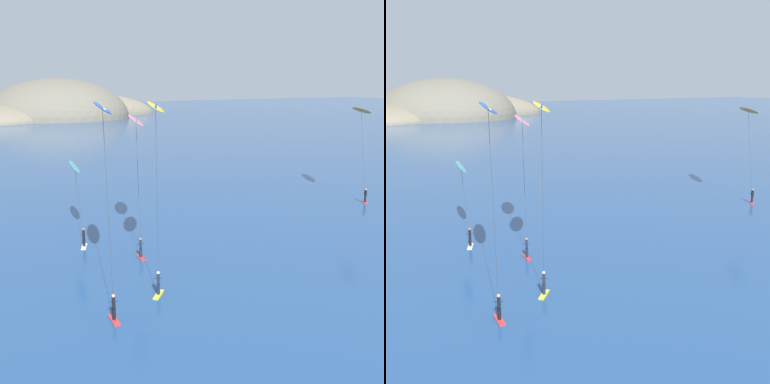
{
  "view_description": "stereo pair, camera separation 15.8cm",
  "coord_description": "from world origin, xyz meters",
  "views": [
    {
      "loc": [
        -25.19,
        -12.25,
        14.06
      ],
      "look_at": [
        -7.35,
        20.73,
        5.35
      ],
      "focal_mm": 45.0,
      "sensor_mm": 36.0,
      "label": 1
    },
    {
      "loc": [
        -25.05,
        -12.33,
        14.06
      ],
      "look_at": [
        -7.35,
        20.73,
        5.35
      ],
      "focal_mm": 45.0,
      "sensor_mm": 36.0,
      "label": 2
    }
  ],
  "objects": [
    {
      "name": "headland_island",
      "position": [
        -0.64,
        177.91,
        0.0
      ],
      "size": [
        126.5,
        59.06,
        31.65
      ],
      "color": "#7A705B",
      "rests_on": "ground"
    },
    {
      "name": "kitesurfer_orange",
      "position": [
        20.59,
        29.4,
        9.8
      ],
      "size": [
        4.47,
        6.96,
        10.97
      ],
      "color": "red",
      "rests_on": "ground"
    },
    {
      "name": "kitesurfer_yellow",
      "position": [
        -11.61,
        18.06,
        11.31
      ],
      "size": [
        3.75,
        6.54,
        12.74
      ],
      "color": "yellow",
      "rests_on": "ground"
    },
    {
      "name": "kitesurfer_blue",
      "position": [
        -15.79,
        16.68,
        11.53
      ],
      "size": [
        2.78,
        7.68,
        12.86
      ],
      "color": "red",
      "rests_on": "ground"
    },
    {
      "name": "kitesurfer_cyan",
      "position": [
        -13.89,
        31.35,
        5.72
      ],
      "size": [
        2.23,
        8.57,
        6.66
      ],
      "color": "silver",
      "rests_on": "ground"
    },
    {
      "name": "kitesurfer_pink",
      "position": [
        -9.85,
        26.07,
        10.0
      ],
      "size": [
        3.43,
        7.77,
        11.26
      ],
      "color": "red",
      "rests_on": "ground"
    }
  ]
}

